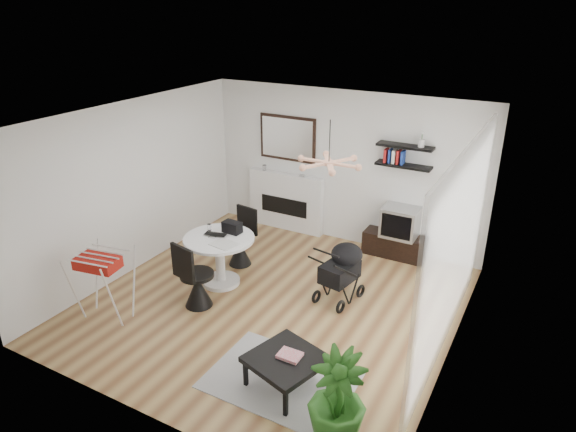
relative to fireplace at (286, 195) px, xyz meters
The scene contains 25 objects.
floor 2.75m from the fireplace, 65.59° to the right, with size 5.00×5.00×0.00m, color brown.
ceiling 3.34m from the fireplace, 65.59° to the right, with size 5.00×5.00×0.00m, color white.
wall_back 1.29m from the fireplace, ahead, with size 5.00×5.00×0.00m, color white.
wall_left 2.88m from the fireplace, 120.01° to the right, with size 5.00×5.00×0.00m, color white.
wall_right 4.39m from the fireplace, 33.95° to the right, with size 5.00×5.00×0.00m, color white.
sheer_curtain 4.20m from the fireplace, 32.43° to the right, with size 0.04×3.60×2.60m, color white.
fireplace is the anchor object (origin of this frame).
shelf_lower 2.37m from the fireplace, ahead, with size 0.90×0.25×0.04m, color black.
shelf_upper 2.51m from the fireplace, ahead, with size 0.90×0.25×0.04m, color black.
pendant_lamp 3.15m from the fireplace, 49.71° to the right, with size 0.90×0.90×0.10m, color tan, non-canonical shape.
tv_console 2.25m from the fireplace, ahead, with size 1.07×0.37×0.40m, color black.
crt_tv 2.25m from the fireplace, ahead, with size 0.58×0.51×0.51m.
dining_table 2.30m from the fireplace, 87.07° to the right, with size 1.07×1.07×0.78m.
laptop 2.31m from the fireplace, 88.97° to the right, with size 0.34×0.22×0.03m, color black.
black_bag 2.06m from the fireplace, 84.68° to the right, with size 0.29×0.17×0.17m, color black.
newspaper 2.47m from the fireplace, 82.50° to the right, with size 0.36×0.30×0.01m, color white.
drinking_glass 2.16m from the fireplace, 94.35° to the right, with size 0.06×0.06×0.10m, color white.
chair_far 1.66m from the fireplace, 88.86° to the right, with size 0.47×0.48×0.96m.
chair_near 3.00m from the fireplace, 86.32° to the right, with size 0.51×0.53×1.02m.
drying_rack 3.87m from the fireplace, 100.70° to the right, with size 0.75×0.71×0.98m.
stroller 2.64m from the fireplace, 43.23° to the right, with size 0.59×0.81×0.94m.
rug 4.32m from the fireplace, 61.92° to the right, with size 1.66×1.20×0.01m, color gray.
coffee_table 4.37m from the fireplace, 61.08° to the right, with size 0.94×0.94×0.39m.
magazines 4.36m from the fireplace, 60.55° to the right, with size 0.26×0.20×0.04m, color #D1344A.
potted_plant 5.16m from the fireplace, 55.59° to the right, with size 0.58×0.58×1.03m, color #245C1A.
Camera 1 is at (3.25, -5.45, 4.09)m, focal length 32.00 mm.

